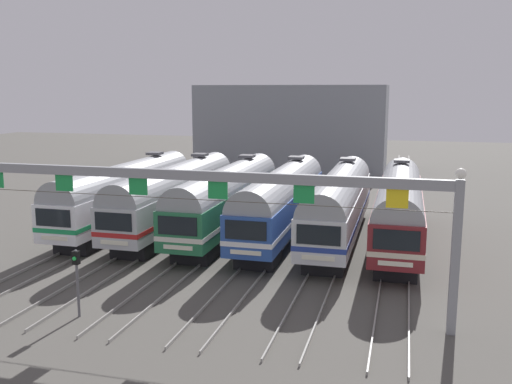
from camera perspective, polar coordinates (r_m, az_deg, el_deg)
The scene contains 11 objects.
ground_plane at distance 39.72m, azimuth -0.17°, elevation -4.40°, with size 160.00×160.00×0.00m, color #4C4944.
track_bed at distance 55.92m, azimuth 4.35°, elevation -0.05°, with size 20.90×70.00×0.15m.
commuter_train_white at distance 42.64m, azimuth -12.86°, elevation 0.06°, with size 2.88×18.06×5.05m.
commuter_train_stainless at distance 40.99m, azimuth -8.05°, elevation -0.19°, with size 2.88×18.06×5.05m.
commuter_train_green at distance 39.66m, azimuth -2.88°, elevation -0.45°, with size 2.88×18.06×5.05m.
commuter_train_blue at distance 38.68m, azimuth 2.61°, elevation -0.72°, with size 2.88×18.06×5.05m.
commuter_train_silver at distance 38.06m, azimuth 8.32°, elevation -1.00°, with size 2.88×18.06×5.05m.
commuter_train_maroon at distance 37.84m, azimuth 14.17°, elevation -1.27°, with size 2.88×18.06×5.05m.
catenary_gantry at distance 26.06m, azimuth -7.88°, elevation -0.27°, with size 24.64×0.44×6.97m.
yard_signal_mast at distance 26.56m, azimuth -17.53°, elevation -7.52°, with size 0.28×0.35×3.09m.
maintenance_building at distance 72.99m, azimuth 3.69°, elevation 6.48°, with size 23.35×10.00×10.56m, color gray.
Camera 1 is at (9.96, -37.12, 10.03)m, focal length 39.92 mm.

